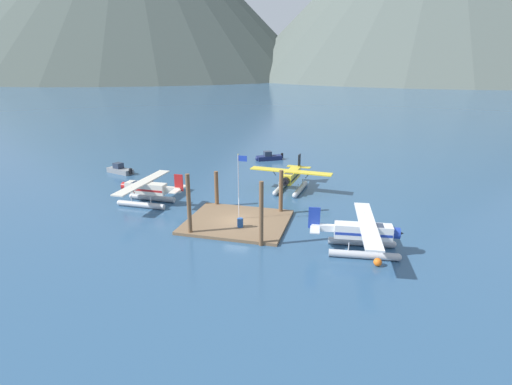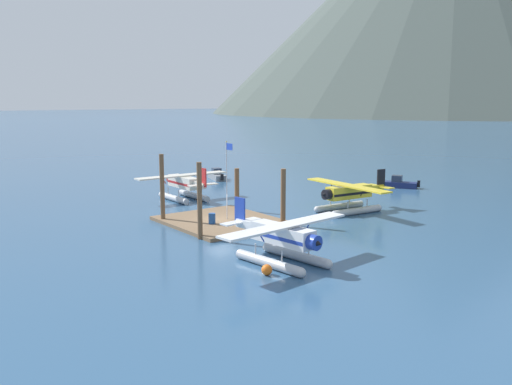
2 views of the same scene
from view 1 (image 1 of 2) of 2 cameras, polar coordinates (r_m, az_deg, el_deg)
The scene contains 14 objects.
ground_plane at distance 40.75m, azimuth -2.70°, elevation -4.40°, with size 1200.00×1200.00×0.00m, color #2D5175.
dock_platform at distance 40.69m, azimuth -2.70°, elevation -4.21°, with size 10.11×8.78×0.30m, color brown.
piling_near_left at distance 37.44m, azimuth -9.56°, elevation -1.80°, with size 0.39×0.39×5.98m, color brown.
piling_near_right at distance 34.81m, azimuth 0.76°, elevation -3.11°, with size 0.38×0.38×5.95m, color brown.
piling_far_left at distance 44.97m, azimuth -5.66°, elevation 0.49°, with size 0.45×0.45×4.11m, color brown.
piling_far_right at distance 42.52m, azimuth 3.59°, elevation 0.02°, with size 0.43×0.43×4.84m, color brown.
flagpole at distance 39.71m, azimuth -2.37°, elevation 1.84°, with size 0.95×0.10×6.80m.
fuel_drum at distance 38.91m, azimuth -2.27°, elevation -4.33°, with size 0.62×0.62×0.88m.
mooring_buoy at distance 33.85m, azimuth 16.99°, elevation -9.49°, with size 0.67×0.67×0.67m, color orange.
seaplane_cream_port_fwd at distance 47.38m, azimuth -15.44°, elevation 0.22°, with size 7.98×10.42×3.84m.
seaplane_yellow_bow_right at distance 50.80m, azimuth 5.02°, elevation 2.00°, with size 10.48×7.97×3.84m.
seaplane_white_stbd_aft at distance 35.34m, azimuth 15.06°, elevation -5.88°, with size 7.96×10.49×3.84m.
boat_grey_open_west at distance 62.56m, azimuth -18.93°, elevation 3.10°, with size 4.75×2.66×1.50m.
boat_navy_open_north at distance 67.34m, azimuth 1.79°, elevation 5.08°, with size 4.37×3.45×1.50m.
Camera 1 is at (11.45, -35.91, 15.49)m, focal length 28.00 mm.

